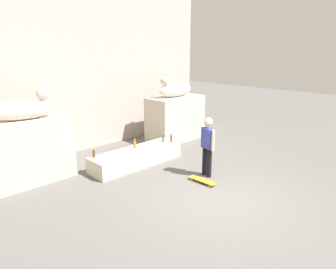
{
  "coord_description": "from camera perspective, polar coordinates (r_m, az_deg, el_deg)",
  "views": [
    {
      "loc": [
        -5.49,
        -3.81,
        3.46
      ],
      "look_at": [
        0.35,
        2.19,
        1.1
      ],
      "focal_mm": 32.79,
      "sensor_mm": 36.0,
      "label": 1
    }
  ],
  "objects": [
    {
      "name": "ground_plane",
      "position": [
        7.52,
        9.99,
        -11.9
      ],
      "size": [
        40.0,
        40.0,
        0.0
      ],
      "primitive_type": "plane",
      "color": "#605E5B"
    },
    {
      "name": "statue_reclining_left",
      "position": [
        8.68,
        -25.38,
        4.35
      ],
      "size": [
        1.67,
        0.81,
        0.78
      ],
      "rotation": [
        0.0,
        0.0,
        -0.16
      ],
      "color": "beige",
      "rests_on": "pedestal_left"
    },
    {
      "name": "pedestal_left",
      "position": [
        8.94,
        -24.77,
        -2.77
      ],
      "size": [
        2.18,
        1.15,
        1.69
      ],
      "primitive_type": "cube",
      "color": "beige",
      "rests_on": "ground_plane"
    },
    {
      "name": "skater",
      "position": [
        8.47,
        7.36,
        -1.82
      ],
      "size": [
        0.28,
        0.53,
        1.67
      ],
      "rotation": [
        0.0,
        0.0,
        4.47
      ],
      "color": "black",
      "rests_on": "ground_plane"
    },
    {
      "name": "ledge_block",
      "position": [
        9.47,
        -5.83,
        -4.21
      ],
      "size": [
        2.99,
        0.85,
        0.48
      ],
      "primitive_type": "cube",
      "color": "beige",
      "rests_on": "ground_plane"
    },
    {
      "name": "bottle_red",
      "position": [
        10.05,
        0.6,
        -0.71
      ],
      "size": [
        0.06,
        0.06,
        0.31
      ],
      "color": "red",
      "rests_on": "ledge_block"
    },
    {
      "name": "bottle_brown",
      "position": [
        8.91,
        -13.62,
        -3.51
      ],
      "size": [
        0.07,
        0.07,
        0.26
      ],
      "color": "#593314",
      "rests_on": "ledge_block"
    },
    {
      "name": "pedestal_right",
      "position": [
        11.9,
        1.36,
        3.04
      ],
      "size": [
        2.18,
        1.15,
        1.69
      ],
      "primitive_type": "cube",
      "color": "beige",
      "rests_on": "ground_plane"
    },
    {
      "name": "statue_reclining_right",
      "position": [
        11.68,
        1.27,
        8.41
      ],
      "size": [
        1.6,
        0.57,
        0.78
      ],
      "rotation": [
        0.0,
        0.0,
        3.13
      ],
      "color": "beige",
      "rests_on": "pedestal_right"
    },
    {
      "name": "bottle_green",
      "position": [
        10.06,
        -0.93,
        -0.73
      ],
      "size": [
        0.06,
        0.06,
        0.3
      ],
      "color": "#1E722D",
      "rests_on": "ledge_block"
    },
    {
      "name": "bottle_orange",
      "position": [
        9.49,
        -6.19,
        -1.84
      ],
      "size": [
        0.08,
        0.08,
        0.3
      ],
      "color": "orange",
      "rests_on": "ledge_block"
    },
    {
      "name": "skateboard",
      "position": [
        8.31,
        6.41,
        -8.48
      ],
      "size": [
        0.23,
        0.81,
        0.08
      ],
      "rotation": [
        0.0,
        0.0,
        4.74
      ],
      "color": "gold",
      "rests_on": "ground_plane"
    },
    {
      "name": "facade_wall",
      "position": [
        11.18,
        -15.32,
        14.48
      ],
      "size": [
        10.14,
        0.6,
        6.64
      ],
      "primitive_type": "cube",
      "color": "#B7A99F",
      "rests_on": "ground_plane"
    }
  ]
}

